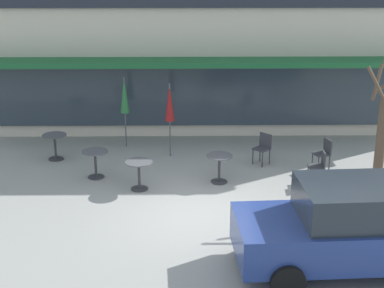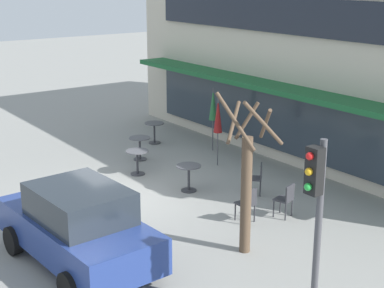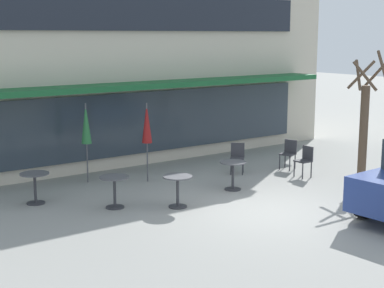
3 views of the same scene
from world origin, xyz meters
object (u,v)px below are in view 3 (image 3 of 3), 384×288
cafe_table_near_wall (178,186)px  street_tree (365,121)px  cafe_chair_2 (237,156)px  cafe_table_streetside (35,183)px  cafe_chair_0 (305,159)px  patio_umbrella_cream_folded (86,124)px  patio_umbrella_green_folded (147,124)px  cafe_chair_1 (289,152)px  cafe_table_by_tree (115,187)px  cafe_table_mid_patio (233,171)px

cafe_table_near_wall → street_tree: street_tree is taller
cafe_chair_2 → cafe_table_streetside: bearing=175.9°
cafe_chair_0 → patio_umbrella_cream_folded: bearing=150.1°
cafe_table_near_wall → cafe_chair_2: (3.41, 1.83, 0.01)m
patio_umbrella_green_folded → cafe_chair_1: size_ratio=2.47×
cafe_table_near_wall → patio_umbrella_cream_folded: bearing=100.9°
patio_umbrella_green_folded → patio_umbrella_cream_folded: same height
cafe_table_near_wall → street_tree: 6.04m
cafe_chair_0 → cafe_chair_1: size_ratio=1.00×
cafe_table_near_wall → cafe_table_streetside: 3.46m
cafe_table_by_tree → cafe_table_mid_patio: same height
cafe_table_mid_patio → cafe_chair_1: (2.96, 0.89, 0.01)m
cafe_table_mid_patio → patio_umbrella_green_folded: bearing=122.7°
patio_umbrella_green_folded → cafe_chair_0: (3.96, -2.19, -1.10)m
patio_umbrella_cream_folded → cafe_table_streetside: bearing=-149.5°
cafe_table_mid_patio → patio_umbrella_green_folded: 2.72m
patio_umbrella_cream_folded → cafe_chair_0: size_ratio=2.47×
cafe_table_near_wall → patio_umbrella_cream_folded: size_ratio=0.35×
cafe_table_streetside → cafe_chair_0: 7.56m
cafe_table_streetside → patio_umbrella_green_folded: bearing=4.6°
cafe_chair_0 → cafe_chair_2: bearing=130.8°
patio_umbrella_cream_folded → cafe_table_by_tree: bearing=-102.5°
cafe_table_by_tree → patio_umbrella_green_folded: 2.84m
patio_umbrella_cream_folded → street_tree: street_tree is taller
cafe_table_streetside → patio_umbrella_cream_folded: patio_umbrella_cream_folded is taller
cafe_table_by_tree → cafe_chair_0: size_ratio=0.85×
cafe_table_mid_patio → cafe_chair_0: 2.62m
cafe_table_near_wall → patio_umbrella_green_folded: patio_umbrella_green_folded is taller
cafe_table_mid_patio → cafe_table_streetside: bearing=158.8°
cafe_table_streetside → cafe_table_by_tree: size_ratio=1.00×
cafe_chair_0 → street_tree: street_tree is taller
cafe_table_mid_patio → patio_umbrella_cream_folded: size_ratio=0.35×
cafe_table_near_wall → cafe_table_streetside: same height
cafe_table_streetside → cafe_table_mid_patio: (4.69, -1.82, 0.00)m
cafe_chair_1 → street_tree: street_tree is taller
street_tree → cafe_table_near_wall: bearing=172.8°
cafe_chair_1 → street_tree: (0.85, -2.08, 1.12)m
patio_umbrella_green_folded → street_tree: size_ratio=0.61×
street_tree → cafe_chair_0: bearing=137.6°
cafe_chair_1 → cafe_table_near_wall: bearing=-165.1°
cafe_table_by_tree → cafe_table_mid_patio: (3.31, -0.38, 0.00)m
cafe_table_by_tree → cafe_table_mid_patio: bearing=-6.5°
patio_umbrella_green_folded → cafe_chair_2: 2.98m
patio_umbrella_green_folded → patio_umbrella_cream_folded: 1.65m
patio_umbrella_cream_folded → cafe_table_near_wall: bearing=-79.1°
cafe_table_near_wall → street_tree: bearing=-7.2°
cafe_chair_2 → cafe_table_mid_patio: bearing=-133.9°
cafe_table_streetside → patio_umbrella_green_folded: (3.35, 0.27, 1.11)m
cafe_table_by_tree → cafe_table_streetside: bearing=133.8°
cafe_table_mid_patio → cafe_chair_2: bearing=46.1°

